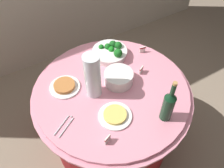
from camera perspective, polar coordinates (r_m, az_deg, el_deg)
The scene contains 12 objects.
ground_plane at distance 2.27m, azimuth 0.00°, elevation -13.18°, with size 6.00×6.00×0.00m, color gray.
buffet_table at distance 1.94m, azimuth 0.00°, elevation -8.03°, with size 1.16×1.16×0.74m.
broccoli_bowl at distance 1.86m, azimuth -0.38°, elevation 7.88°, with size 0.28×0.28×0.12m.
plate_stack at distance 1.66m, azimuth 1.63°, elevation 1.56°, with size 0.21×0.21×0.09m.
wine_bottle at distance 1.44m, azimuth 13.75°, elevation -5.11°, with size 0.07×0.07×0.34m.
decorative_fruit_vase at distance 1.51m, azimuth -4.80°, elevation 1.74°, with size 0.11×0.11×0.34m.
serving_tongs at distance 1.50m, azimuth -11.60°, elevation -9.97°, with size 0.16×0.12×0.01m.
food_plate_noodles at distance 1.50m, azimuth 0.75°, elevation -7.74°, with size 0.22×0.22×0.03m.
food_plate_peanuts at distance 1.68m, azimuth -11.63°, elevation -0.54°, with size 0.22×0.22×0.04m.
label_placard_front at distance 1.92m, azimuth 7.58°, elevation 8.51°, with size 0.05×0.02×0.05m.
label_placard_mid at distance 1.39m, azimuth -1.11°, elevation -13.49°, with size 0.05×0.03×0.05m.
label_placard_rear at distance 1.74m, azimuth 7.27°, elevation 3.53°, with size 0.05×0.03×0.05m.
Camera 1 is at (-0.53, -0.91, 2.01)m, focal length 36.99 mm.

